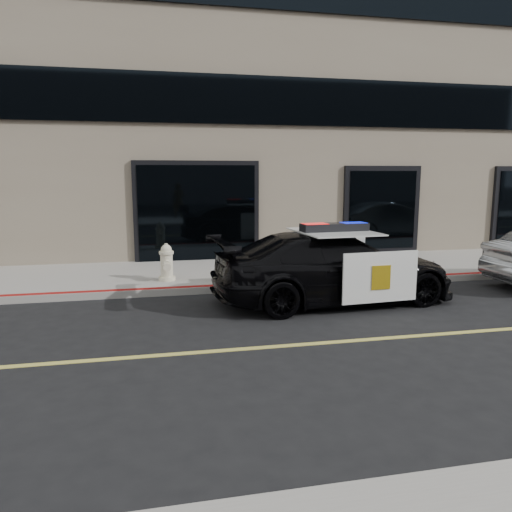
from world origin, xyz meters
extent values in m
plane|color=black|center=(0.00, 0.00, 0.00)|extent=(120.00, 120.00, 0.00)
cube|color=gray|center=(0.00, 5.25, 0.07)|extent=(60.00, 3.50, 0.15)
cube|color=#756856|center=(0.00, 10.50, 6.00)|extent=(60.00, 7.00, 12.00)
imported|color=black|center=(1.22, 2.30, 0.70)|extent=(2.59, 5.08, 1.40)
cube|color=white|center=(1.75, 1.33, 0.68)|extent=(1.49, 0.13, 0.93)
cube|color=white|center=(1.62, 3.33, 0.68)|extent=(1.49, 0.13, 0.93)
cube|color=white|center=(1.22, 2.30, 1.41)|extent=(1.51, 1.77, 0.02)
cube|color=gold|center=(1.75, 1.30, 0.68)|extent=(0.37, 0.04, 0.44)
cube|color=black|center=(1.22, 2.30, 1.49)|extent=(1.36, 0.44, 0.16)
cube|color=red|center=(0.81, 2.27, 1.50)|extent=(0.49, 0.33, 0.15)
cube|color=#0C19CC|center=(1.62, 2.32, 1.50)|extent=(0.49, 0.33, 0.15)
cylinder|color=beige|center=(-1.96, 4.35, 0.19)|extent=(0.38, 0.38, 0.08)
cylinder|color=beige|center=(-1.96, 4.35, 0.50)|extent=(0.27, 0.27, 0.53)
cylinder|color=beige|center=(-1.96, 4.35, 0.78)|extent=(0.33, 0.33, 0.06)
sphere|color=beige|center=(-1.96, 4.35, 0.85)|extent=(0.24, 0.24, 0.24)
cylinder|color=beige|center=(-1.96, 4.35, 0.95)|extent=(0.07, 0.07, 0.07)
cylinder|color=beige|center=(-1.96, 4.53, 0.57)|extent=(0.14, 0.13, 0.14)
cylinder|color=beige|center=(-1.96, 4.17, 0.57)|extent=(0.14, 0.13, 0.14)
cylinder|color=beige|center=(-1.96, 4.14, 0.50)|extent=(0.18, 0.15, 0.18)
camera|label=1|loc=(-2.34, -6.84, 2.55)|focal=35.00mm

